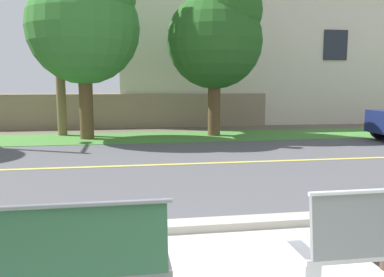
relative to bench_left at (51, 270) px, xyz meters
name	(u,v)px	position (x,y,z in m)	size (l,w,h in m)	color
ground_plane	(159,154)	(1.43, 7.50, -0.45)	(140.00, 140.00, 0.00)	#665B4C
curb_edge	(196,226)	(1.43, 1.85, -0.40)	(44.00, 0.30, 0.11)	#ADA89E
street_asphalt	(165,165)	(1.43, 6.00, -0.45)	(52.00, 8.00, 0.01)	#515156
road_centre_line	(165,165)	(1.43, 6.00, -0.45)	(48.00, 0.14, 0.01)	#E0CC4C
far_verge_grass	(151,137)	(1.43, 10.75, -0.45)	(48.00, 2.80, 0.02)	#478438
bench_left	(51,270)	(0.00, 0.00, 0.00)	(1.80, 0.48, 1.01)	slate
shade_tree_left	(87,19)	(-0.58, 10.65, 3.40)	(3.60, 3.60, 5.94)	brown
shade_tree_centre	(218,34)	(3.75, 10.82, 3.06)	(3.28, 3.28, 5.41)	brown
garden_wall	(112,111)	(0.05, 13.96, 0.25)	(13.00, 0.36, 1.40)	gray
house_across_street	(250,49)	(6.85, 17.16, 3.08)	(13.99, 6.91, 6.97)	beige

